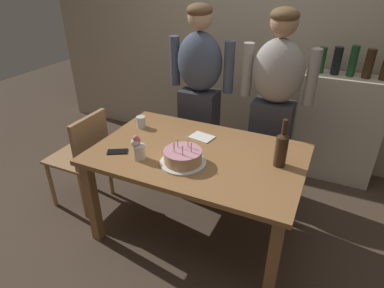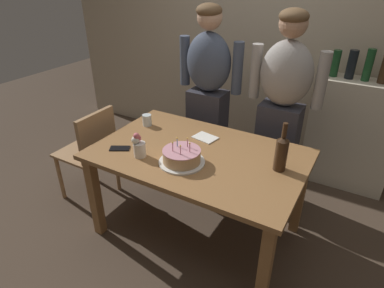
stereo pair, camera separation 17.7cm
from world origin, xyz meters
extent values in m
plane|color=#47382B|center=(0.00, 0.00, 0.00)|extent=(10.00, 10.00, 0.00)
cube|color=tan|center=(0.00, 1.55, 1.30)|extent=(5.20, 0.10, 2.60)
cube|color=olive|center=(0.00, 0.00, 0.72)|extent=(1.50, 0.96, 0.03)
cube|color=olive|center=(-0.68, -0.41, 0.35)|extent=(0.07, 0.07, 0.70)
cube|color=olive|center=(0.68, -0.41, 0.35)|extent=(0.07, 0.07, 0.70)
cube|color=olive|center=(-0.68, 0.41, 0.35)|extent=(0.07, 0.07, 0.70)
cube|color=olive|center=(0.68, 0.41, 0.35)|extent=(0.07, 0.07, 0.70)
cylinder|color=white|center=(-0.03, -0.18, 0.75)|extent=(0.32, 0.32, 0.01)
cylinder|color=tan|center=(-0.03, -0.18, 0.79)|extent=(0.26, 0.26, 0.08)
cylinder|color=#D18E9E|center=(-0.03, -0.18, 0.84)|extent=(0.26, 0.26, 0.01)
cylinder|color=#93B7DB|center=(-0.08, -0.15, 0.87)|extent=(0.01, 0.01, 0.06)
sphere|color=#F9C64C|center=(-0.08, -0.15, 0.90)|extent=(0.01, 0.01, 0.01)
cylinder|color=pink|center=(-0.07, -0.22, 0.87)|extent=(0.01, 0.01, 0.06)
sphere|color=#F9C64C|center=(-0.07, -0.22, 0.90)|extent=(0.01, 0.01, 0.01)
cylinder|color=pink|center=(-0.01, -0.23, 0.87)|extent=(0.01, 0.01, 0.06)
sphere|color=#F9C64C|center=(-0.01, -0.23, 0.90)|extent=(0.01, 0.01, 0.01)
cylinder|color=pink|center=(0.03, -0.17, 0.87)|extent=(0.01, 0.01, 0.06)
sphere|color=#F9C64C|center=(0.03, -0.17, 0.90)|extent=(0.01, 0.01, 0.01)
cylinder|color=pink|center=(-0.02, -0.12, 0.87)|extent=(0.01, 0.01, 0.06)
sphere|color=#F9C64C|center=(-0.02, -0.12, 0.90)|extent=(0.01, 0.01, 0.01)
cylinder|color=silver|center=(-0.59, 0.18, 0.79)|extent=(0.08, 0.08, 0.09)
cylinder|color=#382314|center=(0.56, 0.08, 0.85)|extent=(0.08, 0.08, 0.21)
cone|color=#382314|center=(0.56, 0.08, 0.97)|extent=(0.08, 0.08, 0.03)
cylinder|color=#382314|center=(0.56, 0.08, 1.03)|extent=(0.03, 0.03, 0.09)
cube|color=black|center=(-0.52, -0.24, 0.74)|extent=(0.16, 0.13, 0.01)
cube|color=white|center=(-0.06, 0.22, 0.74)|extent=(0.20, 0.16, 0.01)
cylinder|color=silver|center=(-0.33, -0.25, 0.79)|extent=(0.09, 0.09, 0.11)
sphere|color=#DB6670|center=(-0.34, -0.26, 0.90)|extent=(0.04, 0.04, 0.04)
sphere|color=silver|center=(-0.35, -0.26, 0.87)|extent=(0.06, 0.06, 0.06)
sphere|color=#DB6670|center=(-0.35, -0.24, 0.88)|extent=(0.06, 0.06, 0.06)
cube|color=#33333D|center=(-0.32, 0.74, 0.46)|extent=(0.34, 0.23, 0.92)
ellipsoid|color=#424C60|center=(-0.32, 0.74, 1.18)|extent=(0.41, 0.27, 0.52)
sphere|color=tan|center=(-0.32, 0.74, 1.55)|extent=(0.21, 0.21, 0.21)
ellipsoid|color=brown|center=(-0.32, 0.73, 1.60)|extent=(0.21, 0.21, 0.12)
cylinder|color=#424C60|center=(-0.06, 0.77, 1.15)|extent=(0.09, 0.09, 0.44)
cylinder|color=#424C60|center=(-0.58, 0.77, 1.15)|extent=(0.09, 0.09, 0.44)
cube|color=#33333D|center=(0.36, 0.74, 0.46)|extent=(0.34, 0.23, 0.92)
ellipsoid|color=#9E9993|center=(0.36, 0.74, 1.18)|extent=(0.41, 0.27, 0.52)
sphere|color=tan|center=(0.36, 0.74, 1.55)|extent=(0.21, 0.21, 0.21)
ellipsoid|color=brown|center=(0.36, 0.73, 1.60)|extent=(0.21, 0.21, 0.12)
cylinder|color=#9E9993|center=(0.62, 0.77, 1.15)|extent=(0.09, 0.09, 0.44)
cylinder|color=#9E9993|center=(0.10, 0.77, 1.15)|extent=(0.09, 0.09, 0.44)
cube|color=#A37A51|center=(-1.12, -0.07, 0.46)|extent=(0.42, 0.42, 0.02)
cube|color=#A37A51|center=(-0.93, -0.07, 0.67)|extent=(0.04, 0.40, 0.40)
cylinder|color=#A37A51|center=(-1.30, 0.11, 0.23)|extent=(0.04, 0.04, 0.45)
cylinder|color=#A37A51|center=(-1.30, -0.25, 0.23)|extent=(0.04, 0.04, 0.45)
cylinder|color=#A37A51|center=(-0.94, 0.11, 0.23)|extent=(0.04, 0.04, 0.45)
cylinder|color=#A37A51|center=(-0.94, -0.25, 0.23)|extent=(0.04, 0.04, 0.45)
cube|color=beige|center=(0.89, 1.33, 0.52)|extent=(0.76, 0.30, 1.05)
cylinder|color=#194723|center=(0.63, 1.33, 1.16)|extent=(0.07, 0.07, 0.23)
cylinder|color=black|center=(0.76, 1.33, 1.17)|extent=(0.08, 0.08, 0.25)
cylinder|color=#194723|center=(0.89, 1.33, 1.18)|extent=(0.07, 0.07, 0.27)
cylinder|color=#382314|center=(1.02, 1.33, 1.17)|extent=(0.08, 0.08, 0.25)
camera|label=1|loc=(0.82, -1.85, 1.92)|focal=30.44mm
camera|label=2|loc=(0.97, -1.77, 1.92)|focal=30.44mm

